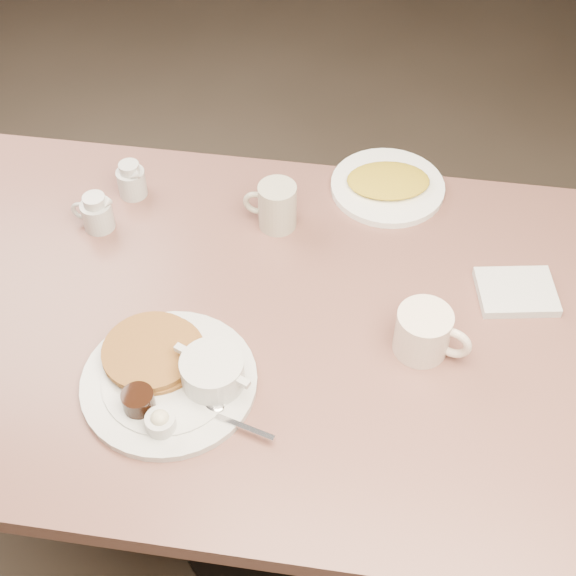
# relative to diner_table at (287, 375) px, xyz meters

# --- Properties ---
(diner_table) EXTENTS (1.50, 0.90, 0.75)m
(diner_table) POSITION_rel_diner_table_xyz_m (0.00, 0.00, 0.00)
(diner_table) COLOR #84564C
(diner_table) RESTS_ON ground
(main_plate) EXTENTS (0.40, 0.40, 0.07)m
(main_plate) POSITION_rel_diner_table_xyz_m (-0.17, -0.16, 0.19)
(main_plate) COLOR silver
(main_plate) RESTS_ON diner_table
(coffee_mug_near) EXTENTS (0.15, 0.12, 0.09)m
(coffee_mug_near) POSITION_rel_diner_table_xyz_m (0.25, -0.03, 0.22)
(coffee_mug_near) COLOR #F0DDC9
(coffee_mug_near) RESTS_ON diner_table
(napkin) EXTENTS (0.16, 0.14, 0.02)m
(napkin) POSITION_rel_diner_table_xyz_m (0.42, 0.13, 0.18)
(napkin) COLOR silver
(napkin) RESTS_ON diner_table
(coffee_mug_far) EXTENTS (0.11, 0.08, 0.10)m
(coffee_mug_far) POSITION_rel_diner_table_xyz_m (-0.06, 0.25, 0.22)
(coffee_mug_far) COLOR #B7B29D
(coffee_mug_far) RESTS_ON diner_table
(creamer_left) EXTENTS (0.10, 0.08, 0.08)m
(creamer_left) POSITION_rel_diner_table_xyz_m (-0.41, 0.19, 0.21)
(creamer_left) COLOR beige
(creamer_left) RESTS_ON diner_table
(creamer_right) EXTENTS (0.08, 0.08, 0.08)m
(creamer_right) POSITION_rel_diner_table_xyz_m (-0.37, 0.30, 0.21)
(creamer_right) COLOR #BBBBB8
(creamer_right) RESTS_ON diner_table
(hash_plate) EXTENTS (0.28, 0.28, 0.04)m
(hash_plate) POSITION_rel_diner_table_xyz_m (0.16, 0.39, 0.18)
(hash_plate) COLOR white
(hash_plate) RESTS_ON diner_table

